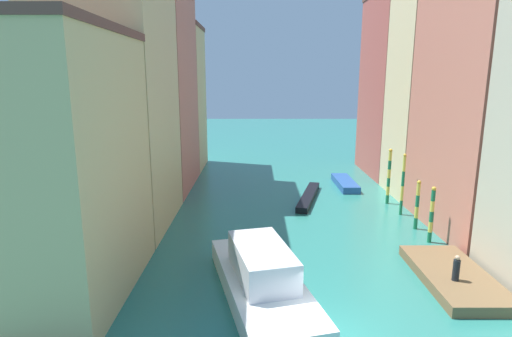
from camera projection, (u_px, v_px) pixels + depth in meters
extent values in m
plane|color=#28756B|center=(289.00, 190.00, 42.34)|extent=(154.00, 154.00, 0.00)
cube|color=#DBB77A|center=(47.00, 170.00, 20.92)|extent=(7.87, 10.56, 13.33)
cube|color=brown|center=(31.00, 27.00, 19.46)|extent=(8.03, 10.77, 0.43)
cube|color=#DBB77A|center=(115.00, 110.00, 30.96)|extent=(7.87, 10.53, 17.70)
cube|color=#C6705B|center=(151.00, 82.00, 41.57)|extent=(7.87, 11.50, 21.62)
cube|color=#DBB77A|center=(172.00, 100.00, 51.80)|extent=(7.87, 8.08, 17.05)
cube|color=brown|center=(169.00, 27.00, 49.93)|extent=(8.03, 8.25, 0.50)
cube|color=#C6705B|center=(496.00, 103.00, 29.68)|extent=(7.87, 11.67, 18.95)
cube|color=beige|center=(439.00, 98.00, 39.05)|extent=(7.87, 7.11, 18.86)
cube|color=#B25147|center=(406.00, 87.00, 47.85)|extent=(7.87, 10.94, 20.34)
cube|color=brown|center=(455.00, 277.00, 23.23)|extent=(3.60, 7.47, 0.60)
cylinder|color=black|center=(458.00, 270.00, 22.06)|extent=(0.36, 0.36, 1.17)
sphere|color=tan|center=(459.00, 258.00, 21.91)|extent=(0.26, 0.26, 0.26)
cylinder|color=#197247|center=(431.00, 237.00, 28.82)|extent=(0.28, 0.28, 0.75)
cylinder|color=#E5D14C|center=(432.00, 227.00, 28.66)|extent=(0.28, 0.28, 0.75)
cylinder|color=#197247|center=(433.00, 217.00, 28.50)|extent=(0.28, 0.28, 0.75)
cylinder|color=#E5D14C|center=(434.00, 206.00, 28.34)|extent=(0.28, 0.28, 0.75)
cylinder|color=#197247|center=(435.00, 196.00, 28.18)|extent=(0.28, 0.28, 0.75)
sphere|color=gold|center=(435.00, 189.00, 28.08)|extent=(0.30, 0.30, 0.30)
cylinder|color=#197247|center=(417.00, 223.00, 31.36)|extent=(0.28, 0.28, 0.88)
cylinder|color=#E5D14C|center=(418.00, 212.00, 31.18)|extent=(0.28, 0.28, 0.88)
cylinder|color=#197247|center=(419.00, 201.00, 30.99)|extent=(0.28, 0.28, 0.88)
cylinder|color=#E5D14C|center=(420.00, 190.00, 30.80)|extent=(0.28, 0.28, 0.88)
sphere|color=gold|center=(420.00, 182.00, 30.68)|extent=(0.30, 0.30, 0.30)
cylinder|color=#197247|center=(402.00, 208.00, 34.62)|extent=(0.24, 0.24, 1.24)
cylinder|color=#E5D14C|center=(403.00, 193.00, 34.36)|extent=(0.24, 0.24, 1.24)
cylinder|color=#197247|center=(405.00, 179.00, 34.09)|extent=(0.24, 0.24, 1.24)
cylinder|color=#E5D14C|center=(406.00, 164.00, 33.83)|extent=(0.24, 0.24, 1.24)
sphere|color=gold|center=(406.00, 155.00, 33.67)|extent=(0.27, 0.27, 0.27)
cylinder|color=#197247|center=(389.00, 199.00, 37.79)|extent=(0.29, 0.29, 0.80)
cylinder|color=#E5D14C|center=(389.00, 191.00, 37.62)|extent=(0.29, 0.29, 0.80)
cylinder|color=#197247|center=(390.00, 182.00, 37.45)|extent=(0.29, 0.29, 0.80)
cylinder|color=#E5D14C|center=(390.00, 174.00, 37.28)|extent=(0.29, 0.29, 0.80)
cylinder|color=#197247|center=(391.00, 165.00, 37.11)|extent=(0.29, 0.29, 0.80)
cylinder|color=#E5D14C|center=(392.00, 156.00, 36.94)|extent=(0.29, 0.29, 0.80)
sphere|color=gold|center=(392.00, 151.00, 36.83)|extent=(0.32, 0.32, 0.32)
cube|color=white|center=(263.00, 286.00, 21.60)|extent=(6.20, 11.45, 1.16)
cube|color=silver|center=(263.00, 261.00, 21.30)|extent=(3.76, 5.69, 1.64)
cube|color=black|center=(310.00, 197.00, 39.14)|extent=(3.31, 9.06, 0.54)
cube|color=#234C93|center=(346.00, 183.00, 43.85)|extent=(1.82, 6.43, 0.69)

